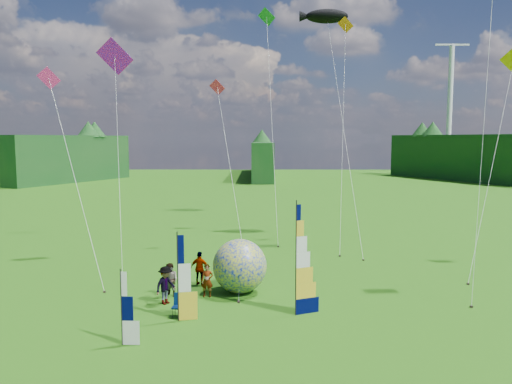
{
  "coord_description": "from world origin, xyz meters",
  "views": [
    {
      "loc": [
        -0.93,
        -18.68,
        7.92
      ],
      "look_at": [
        -1.0,
        4.0,
        5.5
      ],
      "focal_mm": 35.0,
      "sensor_mm": 36.0,
      "label": 1
    }
  ],
  "objects_px": {
    "side_banner_far": "(121,308)",
    "camp_chair": "(179,305)",
    "spectator_c": "(166,285)",
    "bol_inflatable": "(240,266)",
    "feather_banner_main": "(296,261)",
    "spectator_a": "(207,280)",
    "side_banner_left": "(178,278)",
    "kite_whale": "(343,108)",
    "spectator_d": "(200,268)",
    "spectator_b": "(170,280)"
  },
  "relations": [
    {
      "from": "spectator_c",
      "to": "spectator_d",
      "type": "bearing_deg",
      "value": 13.69
    },
    {
      "from": "spectator_c",
      "to": "camp_chair",
      "type": "distance_m",
      "value": 2.0
    },
    {
      "from": "side_banner_left",
      "to": "spectator_d",
      "type": "xyz_separation_m",
      "value": [
        0.33,
        5.38,
        -0.98
      ]
    },
    {
      "from": "spectator_a",
      "to": "camp_chair",
      "type": "relative_size",
      "value": 1.62
    },
    {
      "from": "feather_banner_main",
      "to": "side_banner_left",
      "type": "distance_m",
      "value": 5.26
    },
    {
      "from": "spectator_b",
      "to": "camp_chair",
      "type": "distance_m",
      "value": 3.03
    },
    {
      "from": "side_banner_far",
      "to": "bol_inflatable",
      "type": "xyz_separation_m",
      "value": [
        4.31,
        6.63,
        -0.05
      ]
    },
    {
      "from": "side_banner_far",
      "to": "kite_whale",
      "type": "bearing_deg",
      "value": 61.7
    },
    {
      "from": "feather_banner_main",
      "to": "side_banner_far",
      "type": "height_order",
      "value": "feather_banner_main"
    },
    {
      "from": "feather_banner_main",
      "to": "kite_whale",
      "type": "distance_m",
      "value": 19.3
    },
    {
      "from": "spectator_b",
      "to": "camp_chair",
      "type": "xyz_separation_m",
      "value": [
        0.86,
        -2.89,
        -0.33
      ]
    },
    {
      "from": "camp_chair",
      "to": "side_banner_far",
      "type": "bearing_deg",
      "value": -113.19
    },
    {
      "from": "feather_banner_main",
      "to": "side_banner_left",
      "type": "relative_size",
      "value": 1.32
    },
    {
      "from": "spectator_a",
      "to": "spectator_c",
      "type": "bearing_deg",
      "value": -148.18
    },
    {
      "from": "spectator_d",
      "to": "side_banner_left",
      "type": "bearing_deg",
      "value": 100.95
    },
    {
      "from": "side_banner_far",
      "to": "camp_chair",
      "type": "xyz_separation_m",
      "value": [
        1.69,
        3.08,
        -0.93
      ]
    },
    {
      "from": "camp_chair",
      "to": "kite_whale",
      "type": "xyz_separation_m",
      "value": [
        10.06,
        17.18,
        9.78
      ]
    },
    {
      "from": "spectator_d",
      "to": "feather_banner_main",
      "type": "bearing_deg",
      "value": 150.39
    },
    {
      "from": "side_banner_left",
      "to": "spectator_b",
      "type": "xyz_separation_m",
      "value": [
        -0.93,
        3.4,
        -1.06
      ]
    },
    {
      "from": "camp_chair",
      "to": "kite_whale",
      "type": "distance_m",
      "value": 22.18
    },
    {
      "from": "feather_banner_main",
      "to": "spectator_d",
      "type": "relative_size",
      "value": 2.73
    },
    {
      "from": "side_banner_left",
      "to": "kite_whale",
      "type": "bearing_deg",
      "value": 49.27
    },
    {
      "from": "bol_inflatable",
      "to": "spectator_a",
      "type": "bearing_deg",
      "value": -156.21
    },
    {
      "from": "spectator_b",
      "to": "camp_chair",
      "type": "relative_size",
      "value": 1.65
    },
    {
      "from": "spectator_b",
      "to": "feather_banner_main",
      "type": "bearing_deg",
      "value": 10.38
    },
    {
      "from": "spectator_c",
      "to": "bol_inflatable",
      "type": "bearing_deg",
      "value": -26.57
    },
    {
      "from": "spectator_b",
      "to": "side_banner_far",
      "type": "bearing_deg",
      "value": -63.73
    },
    {
      "from": "spectator_c",
      "to": "kite_whale",
      "type": "xyz_separation_m",
      "value": [
        10.96,
        15.44,
        9.37
      ]
    },
    {
      "from": "side_banner_far",
      "to": "spectator_a",
      "type": "relative_size",
      "value": 1.73
    },
    {
      "from": "spectator_b",
      "to": "spectator_c",
      "type": "bearing_deg",
      "value": -57.53
    },
    {
      "from": "side_banner_left",
      "to": "feather_banner_main",
      "type": "bearing_deg",
      "value": -3.59
    },
    {
      "from": "side_banner_far",
      "to": "camp_chair",
      "type": "relative_size",
      "value": 2.81
    },
    {
      "from": "side_banner_far",
      "to": "spectator_c",
      "type": "relative_size",
      "value": 1.56
    },
    {
      "from": "spectator_c",
      "to": "spectator_b",
      "type": "bearing_deg",
      "value": 34.37
    },
    {
      "from": "bol_inflatable",
      "to": "kite_whale",
      "type": "xyz_separation_m",
      "value": [
        7.45,
        13.63,
        8.9
      ]
    },
    {
      "from": "camp_chair",
      "to": "spectator_c",
      "type": "bearing_deg",
      "value": 122.73
    },
    {
      "from": "side_banner_far",
      "to": "spectator_c",
      "type": "xyz_separation_m",
      "value": [
        0.8,
        4.82,
        -0.52
      ]
    },
    {
      "from": "side_banner_left",
      "to": "spectator_c",
      "type": "distance_m",
      "value": 2.64
    },
    {
      "from": "side_banner_far",
      "to": "spectator_c",
      "type": "bearing_deg",
      "value": 82.4
    },
    {
      "from": "kite_whale",
      "to": "camp_chair",
      "type": "bearing_deg",
      "value": -128.34
    },
    {
      "from": "feather_banner_main",
      "to": "spectator_a",
      "type": "distance_m",
      "value": 5.29
    },
    {
      "from": "feather_banner_main",
      "to": "spectator_d",
      "type": "height_order",
      "value": "feather_banner_main"
    },
    {
      "from": "feather_banner_main",
      "to": "spectator_d",
      "type": "xyz_separation_m",
      "value": [
        -4.84,
        4.69,
        -1.6
      ]
    },
    {
      "from": "camp_chair",
      "to": "bol_inflatable",
      "type": "bearing_deg",
      "value": 59.28
    },
    {
      "from": "spectator_c",
      "to": "kite_whale",
      "type": "distance_m",
      "value": 21.12
    },
    {
      "from": "feather_banner_main",
      "to": "camp_chair",
      "type": "height_order",
      "value": "feather_banner_main"
    },
    {
      "from": "feather_banner_main",
      "to": "side_banner_far",
      "type": "relative_size",
      "value": 1.74
    },
    {
      "from": "side_banner_left",
      "to": "spectator_a",
      "type": "height_order",
      "value": "side_banner_left"
    },
    {
      "from": "spectator_b",
      "to": "spectator_d",
      "type": "distance_m",
      "value": 2.35
    },
    {
      "from": "side_banner_left",
      "to": "kite_whale",
      "type": "distance_m",
      "value": 21.99
    }
  ]
}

